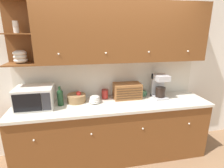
# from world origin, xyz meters

# --- Properties ---
(ground_plane) EXTENTS (24.00, 24.00, 0.00)m
(ground_plane) POSITION_xyz_m (0.00, 0.00, 0.00)
(ground_plane) COLOR #896647
(wall_back) EXTENTS (5.37, 0.06, 2.60)m
(wall_back) POSITION_xyz_m (0.00, 0.03, 1.30)
(wall_back) COLOR white
(wall_back) RESTS_ON ground_plane
(counter_unit) EXTENTS (2.99, 0.69, 0.95)m
(counter_unit) POSITION_xyz_m (-0.00, -0.33, 0.47)
(counter_unit) COLOR brown
(counter_unit) RESTS_ON ground_plane
(backsplash_panel) EXTENTS (2.97, 0.01, 0.61)m
(backsplash_panel) POSITION_xyz_m (0.00, -0.01, 1.25)
(backsplash_panel) COLOR silver
(backsplash_panel) RESTS_ON counter_unit
(upper_cabinets) EXTENTS (2.97, 0.36, 0.86)m
(upper_cabinets) POSITION_xyz_m (0.17, -0.17, 1.99)
(upper_cabinets) COLOR brown
(upper_cabinets) RESTS_ON backsplash_panel
(microwave) EXTENTS (0.51, 0.39, 0.31)m
(microwave) POSITION_xyz_m (-1.13, -0.29, 1.10)
(microwave) COLOR silver
(microwave) RESTS_ON counter_unit
(wine_bottle) EXTENTS (0.09, 0.09, 0.29)m
(wine_bottle) POSITION_xyz_m (-0.79, -0.27, 1.08)
(wine_bottle) COLOR #19381E
(wine_bottle) RESTS_ON counter_unit
(fruit_basket) EXTENTS (0.29, 0.29, 0.18)m
(fruit_basket) POSITION_xyz_m (-0.55, -0.18, 1.01)
(fruit_basket) COLOR #937047
(fruit_basket) RESTS_ON counter_unit
(bowl_stack_on_counter) EXTENTS (0.18, 0.18, 0.12)m
(bowl_stack_on_counter) POSITION_xyz_m (-0.28, -0.28, 1.00)
(bowl_stack_on_counter) COLOR silver
(bowl_stack_on_counter) RESTS_ON counter_unit
(storage_canister) EXTENTS (0.11, 0.11, 0.15)m
(storage_canister) POSITION_xyz_m (-0.10, -0.11, 1.02)
(storage_canister) COLOR #B22D28
(storage_canister) RESTS_ON counter_unit
(bread_box) EXTENTS (0.44, 0.26, 0.25)m
(bread_box) POSITION_xyz_m (0.26, -0.17, 1.07)
(bread_box) COLOR #996033
(bread_box) RESTS_ON counter_unit
(mug) EXTENTS (0.10, 0.08, 0.09)m
(mug) POSITION_xyz_m (0.58, -0.12, 0.99)
(mug) COLOR #4C845B
(mug) RESTS_ON counter_unit
(coffee_maker) EXTENTS (0.21, 0.26, 0.39)m
(coffee_maker) POSITION_xyz_m (0.79, -0.23, 1.15)
(coffee_maker) COLOR #B7B7BC
(coffee_maker) RESTS_ON counter_unit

